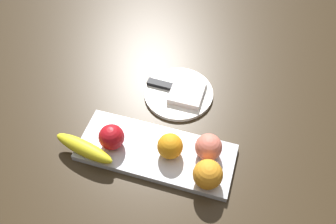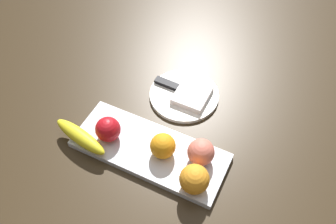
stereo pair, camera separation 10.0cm
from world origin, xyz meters
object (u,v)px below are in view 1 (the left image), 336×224
object	(u,v)px
orange_near_apple	(170,146)
dinner_plate	(179,93)
banana	(84,148)
peach	(209,147)
apple	(112,137)
folded_napkin	(187,92)
orange_near_banana	(208,174)
knife	(167,86)
fruit_tray	(156,152)

from	to	relation	value
orange_near_apple	dinner_plate	world-z (taller)	orange_near_apple
banana	peach	xyz separation A→B (m)	(0.31, 0.09, 0.02)
banana	apple	bearing A→B (deg)	48.06
dinner_plate	folded_napkin	size ratio (longest dim) A/B	1.95
banana	orange_near_banana	world-z (taller)	orange_near_banana
peach	folded_napkin	bearing A→B (deg)	118.93
peach	knife	size ratio (longest dim) A/B	0.39
orange_near_banana	dinner_plate	world-z (taller)	orange_near_banana
peach	folded_napkin	size ratio (longest dim) A/B	0.66
orange_near_apple	folded_napkin	xyz separation A→B (m)	(-0.01, 0.22, -0.03)
fruit_tray	orange_near_banana	bearing A→B (deg)	-18.46
folded_napkin	knife	world-z (taller)	folded_napkin
banana	dinner_plate	xyz separation A→B (m)	(0.18, 0.28, -0.03)
apple	folded_napkin	xyz separation A→B (m)	(0.14, 0.24, -0.03)
peach	folded_napkin	world-z (taller)	peach
fruit_tray	apple	bearing A→B (deg)	-172.96
peach	dinner_plate	world-z (taller)	peach
fruit_tray	dinner_plate	world-z (taller)	fruit_tray
apple	peach	distance (m)	0.25
fruit_tray	apple	size ratio (longest dim) A/B	6.09
banana	peach	world-z (taller)	peach
banana	dinner_plate	bearing A→B (deg)	69.26
orange_near_apple	knife	size ratio (longest dim) A/B	0.37
apple	orange_near_apple	world-z (taller)	same
apple	knife	xyz separation A→B (m)	(0.07, 0.25, -0.04)
apple	dinner_plate	world-z (taller)	apple
banana	folded_napkin	distance (m)	0.35
peach	banana	bearing A→B (deg)	-164.22
banana	orange_near_apple	bearing A→B (deg)	27.61
fruit_tray	dinner_plate	xyz separation A→B (m)	(-0.00, 0.22, -0.00)
knife	folded_napkin	bearing A→B (deg)	-6.03
dinner_plate	knife	world-z (taller)	knife
folded_napkin	fruit_tray	bearing A→B (deg)	-96.70
fruit_tray	banana	world-z (taller)	banana
folded_napkin	dinner_plate	bearing A→B (deg)	180.00
peach	knife	world-z (taller)	peach
apple	orange_near_apple	size ratio (longest dim) A/B	1.01
fruit_tray	banana	xyz separation A→B (m)	(-0.18, -0.06, 0.03)
dinner_plate	knife	distance (m)	0.04
fruit_tray	peach	distance (m)	0.14
folded_napkin	orange_near_apple	bearing A→B (deg)	-86.82
orange_near_banana	knife	world-z (taller)	orange_near_banana
peach	knife	distance (m)	0.27
fruit_tray	orange_near_apple	world-z (taller)	orange_near_apple
banana	orange_near_banana	size ratio (longest dim) A/B	2.37
orange_near_banana	fruit_tray	bearing A→B (deg)	161.54
peach	dinner_plate	bearing A→B (deg)	124.50
dinner_plate	knife	bearing A→B (deg)	167.56
orange_near_apple	peach	world-z (taller)	peach
apple	peach	size ratio (longest dim) A/B	0.97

